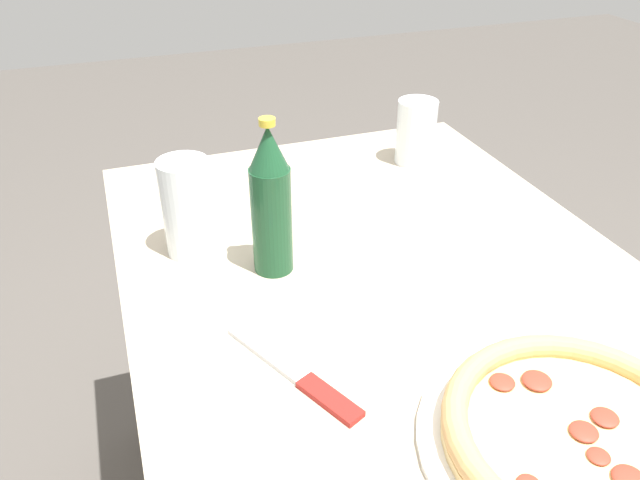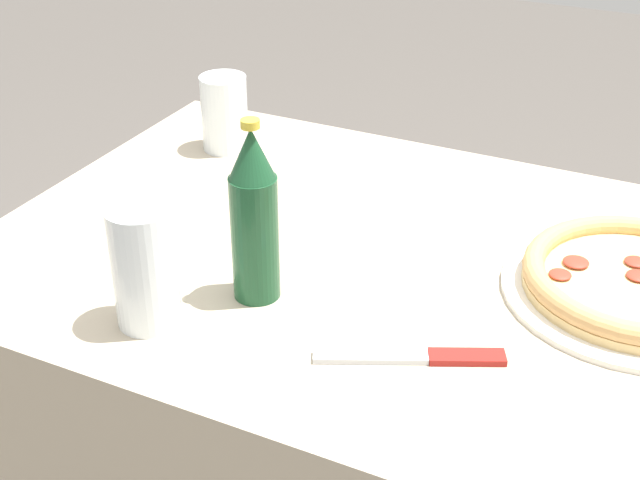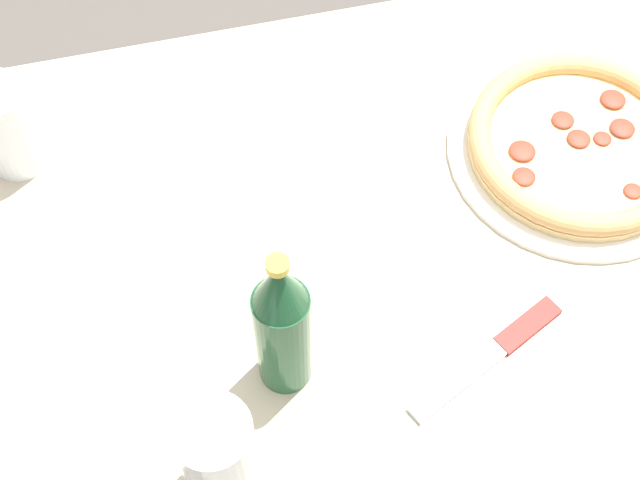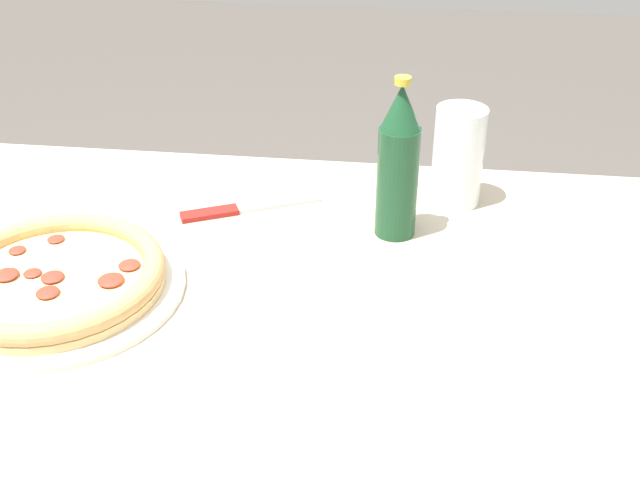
# 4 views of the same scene
# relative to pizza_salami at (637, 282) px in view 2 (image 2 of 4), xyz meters

# --- Properties ---
(table) EXTENTS (1.22, 0.75, 0.72)m
(table) POSITION_rel_pizza_salami_xyz_m (0.25, 0.05, -0.38)
(table) COLOR #B7A88E
(table) RESTS_ON ground_plane
(pizza_salami) EXTENTS (0.33, 0.33, 0.04)m
(pizza_salami) POSITION_rel_pizza_salami_xyz_m (0.00, 0.00, 0.00)
(pizza_salami) COLOR silver
(pizza_salami) RESTS_ON table
(glass_red_wine) EXTENTS (0.08, 0.08, 0.15)m
(glass_red_wine) POSITION_rel_pizza_salami_xyz_m (0.52, 0.31, 0.05)
(glass_red_wine) COLOR white
(glass_red_wine) RESTS_ON table
(glass_iced_tea) EXTENTS (0.08, 0.08, 0.13)m
(glass_iced_tea) POSITION_rel_pizza_salami_xyz_m (0.69, -0.16, 0.04)
(glass_iced_tea) COLOR white
(glass_iced_tea) RESTS_ON table
(beer_bottle) EXTENTS (0.06, 0.06, 0.24)m
(beer_bottle) POSITION_rel_pizza_salami_xyz_m (0.43, 0.20, 0.09)
(beer_bottle) COLOR #194728
(beer_bottle) RESTS_ON table
(knife) EXTENTS (0.21, 0.11, 0.01)m
(knife) POSITION_rel_pizza_salami_xyz_m (0.20, 0.24, -0.02)
(knife) COLOR maroon
(knife) RESTS_ON table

